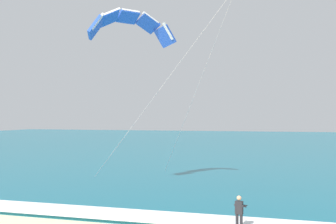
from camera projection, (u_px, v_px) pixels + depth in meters
The scene contains 3 objects.
sea at pixel (280, 143), 74.01m from camera, with size 200.00×120.00×0.20m, color #146075.
kitesurfer at pixel (239, 212), 17.22m from camera, with size 0.61×0.61×1.69m.
kite_primary at pixel (130, 24), 27.65m from camera, with size 10.81×10.42×12.04m.
Camera 1 is at (-2.16, -2.75, 5.30)m, focal length 40.08 mm.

